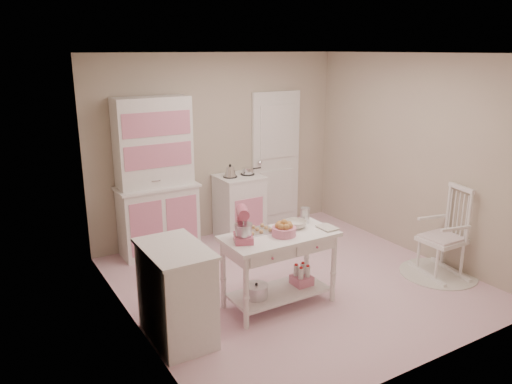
{
  "coord_description": "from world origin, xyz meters",
  "views": [
    {
      "loc": [
        -3.15,
        -4.37,
        2.65
      ],
      "look_at": [
        -0.44,
        0.14,
        1.13
      ],
      "focal_mm": 35.0,
      "sensor_mm": 36.0,
      "label": 1
    }
  ],
  "objects_px": {
    "bread_basket": "(284,231)",
    "work_table": "(279,270)",
    "base_cabinet": "(176,293)",
    "rocking_chair": "(443,231)",
    "stand_mixer": "(243,225)",
    "stove": "(239,206)",
    "hutch": "(156,177)"
  },
  "relations": [
    {
      "from": "stand_mixer",
      "to": "bread_basket",
      "type": "relative_size",
      "value": 1.36
    },
    {
      "from": "base_cabinet",
      "to": "stand_mixer",
      "type": "distance_m",
      "value": 0.91
    },
    {
      "from": "hutch",
      "to": "base_cabinet",
      "type": "bearing_deg",
      "value": -105.97
    },
    {
      "from": "stove",
      "to": "rocking_chair",
      "type": "bearing_deg",
      "value": -57.96
    },
    {
      "from": "stove",
      "to": "rocking_chair",
      "type": "distance_m",
      "value": 2.77
    },
    {
      "from": "rocking_chair",
      "to": "stand_mixer",
      "type": "height_order",
      "value": "stand_mixer"
    },
    {
      "from": "hutch",
      "to": "rocking_chair",
      "type": "relative_size",
      "value": 1.89
    },
    {
      "from": "base_cabinet",
      "to": "work_table",
      "type": "height_order",
      "value": "base_cabinet"
    },
    {
      "from": "stove",
      "to": "stand_mixer",
      "type": "distance_m",
      "value": 2.26
    },
    {
      "from": "rocking_chair",
      "to": "bread_basket",
      "type": "bearing_deg",
      "value": -177.06
    },
    {
      "from": "work_table",
      "to": "hutch",
      "type": "bearing_deg",
      "value": 106.12
    },
    {
      "from": "stove",
      "to": "stand_mixer",
      "type": "relative_size",
      "value": 2.71
    },
    {
      "from": "stove",
      "to": "work_table",
      "type": "bearing_deg",
      "value": -107.41
    },
    {
      "from": "bread_basket",
      "to": "work_table",
      "type": "bearing_deg",
      "value": 111.8
    },
    {
      "from": "stand_mixer",
      "to": "bread_basket",
      "type": "xyz_separation_m",
      "value": [
        0.44,
        -0.07,
        -0.12
      ]
    },
    {
      "from": "base_cabinet",
      "to": "hutch",
      "type": "bearing_deg",
      "value": 74.03
    },
    {
      "from": "base_cabinet",
      "to": "rocking_chair",
      "type": "bearing_deg",
      "value": -5.91
    },
    {
      "from": "rocking_chair",
      "to": "work_table",
      "type": "distance_m",
      "value": 2.12
    },
    {
      "from": "hutch",
      "to": "bread_basket",
      "type": "bearing_deg",
      "value": -73.74
    },
    {
      "from": "stove",
      "to": "rocking_chair",
      "type": "height_order",
      "value": "rocking_chair"
    },
    {
      "from": "base_cabinet",
      "to": "bread_basket",
      "type": "relative_size",
      "value": 3.68
    },
    {
      "from": "stove",
      "to": "rocking_chair",
      "type": "relative_size",
      "value": 0.84
    },
    {
      "from": "stove",
      "to": "stand_mixer",
      "type": "bearing_deg",
      "value": -118.03
    },
    {
      "from": "hutch",
      "to": "base_cabinet",
      "type": "relative_size",
      "value": 2.26
    },
    {
      "from": "base_cabinet",
      "to": "rocking_chair",
      "type": "relative_size",
      "value": 0.84
    },
    {
      "from": "hutch",
      "to": "stove",
      "type": "height_order",
      "value": "hutch"
    },
    {
      "from": "rocking_chair",
      "to": "stand_mixer",
      "type": "relative_size",
      "value": 3.24
    },
    {
      "from": "hutch",
      "to": "work_table",
      "type": "distance_m",
      "value": 2.2
    },
    {
      "from": "stove",
      "to": "bread_basket",
      "type": "relative_size",
      "value": 3.68
    },
    {
      "from": "rocking_chair",
      "to": "work_table",
      "type": "bearing_deg",
      "value": -178.31
    },
    {
      "from": "hutch",
      "to": "bread_basket",
      "type": "height_order",
      "value": "hutch"
    },
    {
      "from": "stand_mixer",
      "to": "work_table",
      "type": "bearing_deg",
      "value": 19.93
    }
  ]
}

